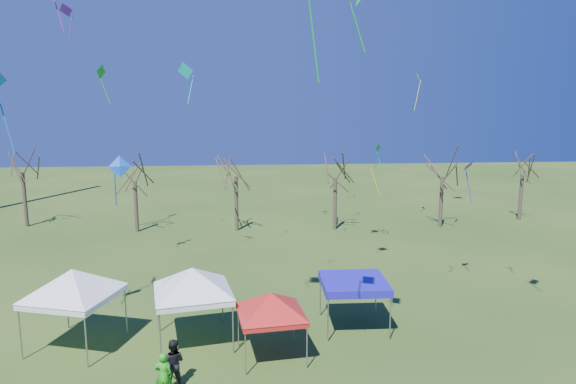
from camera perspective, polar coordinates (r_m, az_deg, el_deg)
name	(u,v)px	position (r m, az deg, el deg)	size (l,w,h in m)	color
ground	(289,382)	(21.45, 0.08, -20.39)	(140.00, 140.00, 0.00)	#264716
tree_0	(21,153)	(49.89, -27.58, 3.87)	(3.83, 3.83, 8.44)	#3D2D21
tree_1	(134,164)	(44.33, -16.76, 3.05)	(3.42, 3.42, 7.54)	#3D2D21
tree_2	(236,157)	(43.05, -5.85, 3.90)	(3.71, 3.71, 8.18)	#3D2D21
tree_3	(336,159)	(43.41, 5.33, 3.67)	(3.59, 3.59, 7.91)	#3D2D21
tree_4	(443,158)	(45.93, 16.89, 3.61)	(3.58, 3.58, 7.89)	#3D2D21
tree_5	(524,159)	(51.44, 24.73, 3.40)	(3.39, 3.39, 7.46)	#3D2D21
tent_white_west	(72,275)	(24.66, -22.86, -8.45)	(4.53, 4.53, 4.18)	gray
tent_white_mid	(192,273)	(23.57, -10.59, -8.83)	(4.57, 4.57, 4.10)	gray
tent_red	(271,297)	(22.08, -1.91, -11.59)	(3.80, 3.80, 3.38)	gray
tent_blue	(354,284)	(25.22, 7.33, -10.06)	(3.15, 3.15, 2.42)	gray
person_green	(164,375)	(20.65, -13.66, -19.17)	(0.64, 0.42, 1.76)	green
person_dark	(173,363)	(21.25, -12.65, -18.04)	(0.92, 0.72, 1.90)	black
kite_2	(66,10)	(44.74, -23.42, 18.04)	(1.32, 1.08, 2.79)	#641BBE
kite_22	(375,167)	(39.74, 9.66, 2.71)	(0.81, 0.96, 2.75)	yellow
kite_19	(378,149)	(38.39, 9.95, 4.75)	(0.69, 0.69, 1.98)	#16933F
kite_1	(120,167)	(20.59, -18.20, 2.61)	(0.91, 0.54, 1.97)	blue
kite_13	(101,72)	(42.91, -20.09, 12.39)	(0.89, 1.21, 3.00)	green
kite_11	(186,71)	(33.19, -11.28, 13.05)	(1.27, 1.06, 2.57)	#0DCDCB
kite_17	(468,167)	(30.76, 19.39, 2.67)	(1.00, 1.00, 2.52)	#5719B4
kite_12	(418,77)	(45.34, 14.26, 12.23)	(0.77, 1.15, 3.30)	yellow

